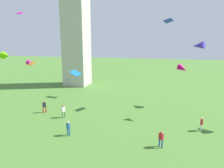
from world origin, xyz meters
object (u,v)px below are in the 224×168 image
person_0 (44,106)px  person_5 (68,127)px  kite_flying_4 (31,63)px  kite_flying_5 (31,64)px  kite_flying_8 (6,56)px  kite_flying_0 (183,69)px  kite_flying_2 (198,46)px  person_4 (63,111)px  person_2 (161,138)px  kite_flying_6 (75,73)px  person_3 (202,123)px  kite_flying_1 (20,13)px  kite_flying_7 (169,21)px

person_0 → person_5: person_0 is taller
kite_flying_4 → kite_flying_5: kite_flying_4 is taller
kite_flying_4 → kite_flying_8: bearing=170.5°
kite_flying_0 → kite_flying_2: kite_flying_2 is taller
person_4 → person_2: bearing=92.0°
kite_flying_2 → kite_flying_6: 20.61m
kite_flying_0 → kite_flying_6: bearing=110.0°
person_3 → kite_flying_4: bearing=129.4°
kite_flying_1 → kite_flying_8: (-0.30, -3.16, -5.92)m
person_0 → kite_flying_6: (0.70, 9.01, 3.36)m
person_3 → kite_flying_4: size_ratio=1.70×
person_3 → kite_flying_7: 14.90m
person_3 → person_5: bearing=125.3°
person_5 → kite_flying_7: kite_flying_7 is taller
kite_flying_2 → person_3: bearing=22.7°
kite_flying_5 → kite_flying_6: bearing=-6.6°
kite_flying_7 → kite_flying_8: 23.13m
kite_flying_5 → kite_flying_6: kite_flying_5 is taller
person_0 → kite_flying_8: bearing=-32.0°
person_5 → kite_flying_5: bearing=173.2°
kite_flying_0 → kite_flying_5: (-20.60, -1.53, 0.21)m
person_3 → kite_flying_8: (-25.28, 0.38, 6.98)m
kite_flying_1 → kite_flying_4: (8.94, -10.40, -6.02)m
kite_flying_4 → kite_flying_6: kite_flying_4 is taller
kite_flying_0 → person_5: bearing=165.5°
person_2 → kite_flying_8: bearing=30.9°
person_3 → kite_flying_2: size_ratio=0.75×
person_4 → kite_flying_4: bearing=28.3°
kite_flying_0 → kite_flying_5: 20.65m
person_0 → person_2: (15.98, -5.71, -0.03)m
person_4 → kite_flying_6: (-2.81, 10.13, 3.34)m
kite_flying_1 → kite_flying_4: kite_flying_1 is taller
person_5 → person_4: bearing=153.5°
person_2 → person_5: (-9.48, 0.05, -0.03)m
kite_flying_2 → kite_flying_4: kite_flying_2 is taller
person_5 → kite_flying_8: (-11.53, 5.13, 6.98)m
person_4 → kite_flying_2: kite_flying_2 is taller
kite_flying_0 → kite_flying_8: 23.43m
kite_flying_2 → kite_flying_4: 23.88m
kite_flying_0 → kite_flying_6: 18.71m
kite_flying_2 → kite_flying_1: bearing=-49.7°
person_5 → kite_flying_2: size_ratio=0.75×
person_2 → kite_flying_1: kite_flying_1 is taller
kite_flying_5 → kite_flying_7: size_ratio=0.78×
kite_flying_1 → person_0: bearing=-23.8°
person_3 → kite_flying_1: bearing=98.2°
kite_flying_1 → person_5: bearing=-31.1°
person_4 → person_5: 5.43m
person_4 → kite_flying_0: kite_flying_0 is taller
person_4 → kite_flying_0: (14.64, 3.71, 5.50)m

